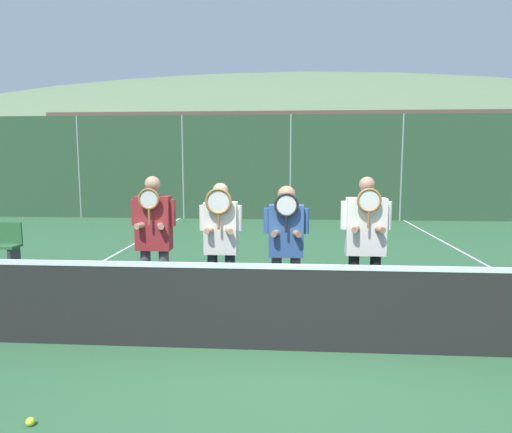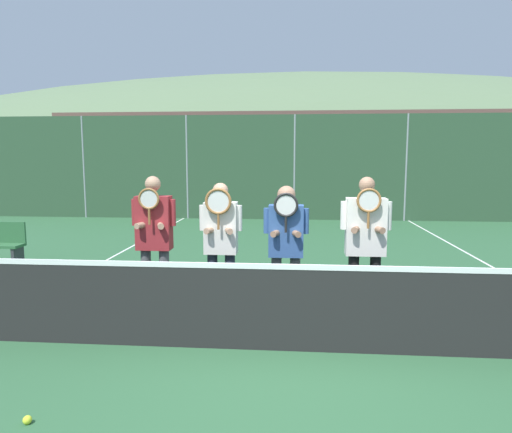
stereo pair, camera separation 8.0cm
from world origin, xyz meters
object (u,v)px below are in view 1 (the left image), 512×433
at_px(player_center_right, 286,240).
at_px(car_right_of_center, 510,189).
at_px(car_left_of_center, 249,187).
at_px(player_leftmost, 154,235).
at_px(tennis_ball_on_court, 30,422).
at_px(player_rightmost, 365,239).
at_px(car_center, 375,186).
at_px(player_center_left, 221,239).
at_px(car_far_left, 129,186).

xyz_separation_m(player_center_right, car_right_of_center, (8.58, 12.61, -0.15)).
bearing_deg(car_left_of_center, player_leftmost, -90.73).
bearing_deg(car_right_of_center, tennis_ball_on_court, -124.85).
xyz_separation_m(player_rightmost, car_center, (2.48, 12.74, -0.14)).
bearing_deg(car_left_of_center, player_rightmost, -78.61).
bearing_deg(player_leftmost, player_center_left, 0.65).
relative_size(car_far_left, tennis_ball_on_court, 58.99).
height_order(player_leftmost, car_far_left, player_leftmost).
bearing_deg(tennis_ball_on_court, car_center, 70.42).
xyz_separation_m(car_left_of_center, car_center, (4.98, 0.33, 0.02)).
relative_size(player_center_left, car_left_of_center, 0.40).
distance_m(player_leftmost, player_rightmost, 2.66).
height_order(player_center_left, player_rightmost, player_rightmost).
height_order(player_center_left, car_left_of_center, car_left_of_center).
distance_m(car_center, car_right_of_center, 5.14).
xyz_separation_m(car_far_left, car_left_of_center, (4.97, -0.35, 0.00)).
xyz_separation_m(player_center_right, car_center, (3.44, 12.64, -0.09)).
distance_m(player_leftmost, car_right_of_center, 16.25).
height_order(player_leftmost, car_right_of_center, player_leftmost).
bearing_deg(player_center_left, car_far_left, 114.21).
height_order(car_left_of_center, car_center, car_center).
distance_m(player_rightmost, car_far_left, 14.79).
bearing_deg(car_right_of_center, car_center, 179.65).
xyz_separation_m(player_leftmost, car_center, (5.14, 12.62, -0.13)).
bearing_deg(car_center, player_center_left, -108.72).
bearing_deg(tennis_ball_on_court, player_center_right, 52.08).
relative_size(player_center_left, player_rightmost, 0.95).
height_order(player_center_left, tennis_ball_on_court, player_center_left).
height_order(player_leftmost, tennis_ball_on_court, player_leftmost).
relative_size(car_far_left, car_center, 0.99).
height_order(player_center_left, player_center_right, player_center_left).
bearing_deg(player_rightmost, car_center, 78.99).
xyz_separation_m(player_rightmost, car_far_left, (-7.47, 12.76, -0.16)).
relative_size(player_center_left, tennis_ball_on_court, 25.50).
bearing_deg(car_right_of_center, car_far_left, 179.80).
xyz_separation_m(player_leftmost, car_right_of_center, (10.27, 12.59, -0.19)).
bearing_deg(tennis_ball_on_court, car_far_left, 106.76).
bearing_deg(car_center, car_right_of_center, -0.35).
bearing_deg(player_leftmost, player_center_right, -0.90).
bearing_deg(player_leftmost, car_left_of_center, 89.27).
distance_m(player_center_right, car_left_of_center, 12.41).
height_order(player_rightmost, tennis_ball_on_court, player_rightmost).
relative_size(player_rightmost, car_center, 0.45).
relative_size(car_left_of_center, tennis_ball_on_court, 64.34).
relative_size(player_rightmost, tennis_ball_on_court, 26.81).
height_order(car_right_of_center, tennis_ball_on_court, car_right_of_center).
xyz_separation_m(player_center_left, player_rightmost, (1.79, -0.14, 0.05)).
height_order(player_center_left, car_far_left, car_far_left).
bearing_deg(player_center_left, car_right_of_center, 53.20).
bearing_deg(player_center_right, car_right_of_center, 55.78).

